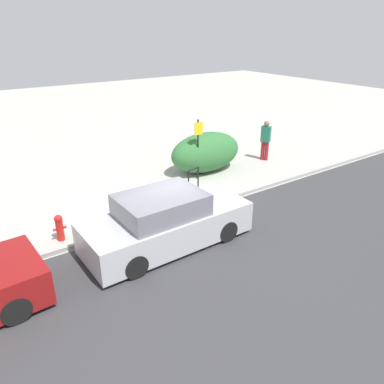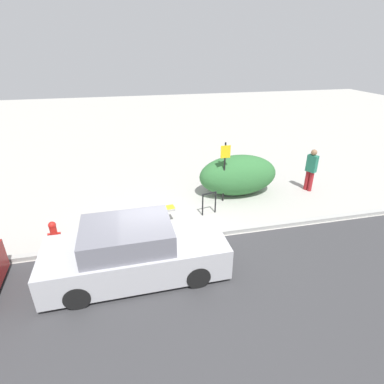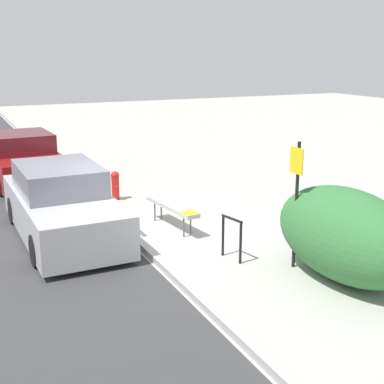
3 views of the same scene
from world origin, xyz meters
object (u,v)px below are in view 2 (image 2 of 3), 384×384
Objects in this scene: bench at (147,212)px; pedestrian at (311,169)px; fire_hydrant at (54,232)px; bike_rack at (209,201)px; sign_post at (225,167)px; parked_car_near at (135,253)px.

pedestrian reaches higher than bench.
bike_rack is at bearing 8.38° from fire_hydrant.
parked_car_near is (-3.46, -3.42, -0.71)m from sign_post.
bike_rack is 0.18× the size of parked_car_near.
bike_rack is 4.60m from pedestrian.
bike_rack is at bearing 43.01° from parked_car_near.
fire_hydrant is (-5.74, -1.56, -0.98)m from sign_post.
pedestrian is at bearing 4.05° from bench.
bike_rack is at bearing 75.58° from pedestrian.
bench is 2.27× the size of bike_rack.
sign_post reaches higher than parked_car_near.
parked_car_near is at bearing -109.10° from bench.
sign_post is 4.91m from parked_car_near.
bench is 2.19m from bike_rack.
bike_rack is (2.17, 0.29, 0.02)m from bench.
bike_rack reaches higher than fire_hydrant.
sign_post is (2.96, 1.12, 0.90)m from bench.
sign_post is at bearing 46.51° from bike_rack.
bench is 6.78m from pedestrian.
pedestrian is (4.48, 0.98, 0.43)m from bike_rack.
bike_rack is 3.72m from parked_car_near.
parked_car_near is (-2.67, -2.58, 0.18)m from bike_rack.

